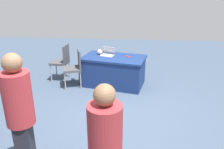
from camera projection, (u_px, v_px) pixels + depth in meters
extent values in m
plane|color=#3D4C60|center=(115.00, 120.00, 4.41)|extent=(14.40, 14.40, 0.00)
cube|color=navy|center=(114.00, 58.00, 5.75)|extent=(1.69, 1.20, 0.05)
cube|color=navy|center=(114.00, 72.00, 5.88)|extent=(1.62, 1.15, 0.70)
cylinder|color=#9E9993|center=(65.00, 82.00, 5.62)|extent=(0.03, 0.03, 0.44)
cylinder|color=#9E9993|center=(65.00, 76.00, 5.96)|extent=(0.03, 0.03, 0.44)
cylinder|color=#9E9993|center=(81.00, 80.00, 5.70)|extent=(0.03, 0.03, 0.44)
cylinder|color=#9E9993|center=(79.00, 75.00, 6.04)|extent=(0.03, 0.03, 0.44)
cube|color=#47474C|center=(72.00, 69.00, 5.74)|extent=(0.56, 0.56, 0.06)
cube|color=#47474C|center=(79.00, 59.00, 5.69)|extent=(0.17, 0.41, 0.45)
cylinder|color=#9E9993|center=(51.00, 74.00, 6.10)|extent=(0.03, 0.03, 0.46)
cylinder|color=#9E9993|center=(56.00, 69.00, 6.45)|extent=(0.03, 0.03, 0.46)
cylinder|color=#9E9993|center=(65.00, 74.00, 6.05)|extent=(0.03, 0.03, 0.46)
cylinder|color=#9E9993|center=(69.00, 69.00, 6.40)|extent=(0.03, 0.03, 0.46)
cube|color=#47474C|center=(60.00, 62.00, 6.16)|extent=(0.46, 0.46, 0.06)
cube|color=#47474C|center=(66.00, 53.00, 6.04)|extent=(0.06, 0.42, 0.45)
cylinder|color=#B23338|center=(105.00, 133.00, 2.20)|extent=(0.41, 0.41, 0.61)
sphere|color=#936B4C|center=(105.00, 95.00, 2.05)|extent=(0.21, 0.21, 0.21)
cylinder|color=#B23338|center=(18.00, 99.00, 2.69)|extent=(0.41, 0.41, 0.66)
sphere|color=#936B4C|center=(12.00, 63.00, 2.53)|extent=(0.23, 0.23, 0.23)
cube|color=silver|center=(107.00, 55.00, 5.83)|extent=(0.37, 0.30, 0.02)
cube|color=#B7B7BC|center=(109.00, 50.00, 5.92)|extent=(0.32, 0.16, 0.19)
sphere|color=beige|center=(100.00, 52.00, 5.93)|extent=(0.13, 0.13, 0.13)
cube|color=red|center=(128.00, 56.00, 5.76)|extent=(0.15, 0.16, 0.01)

